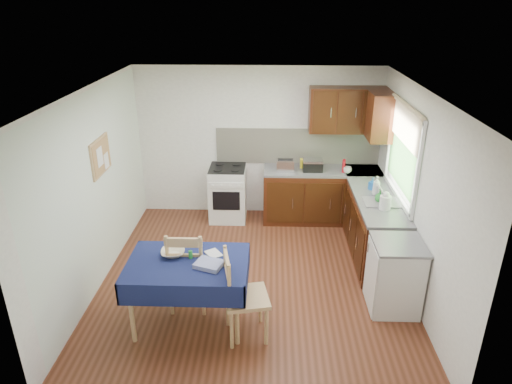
{
  "coord_description": "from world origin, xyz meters",
  "views": [
    {
      "loc": [
        0.21,
        -5.17,
        3.49
      ],
      "look_at": [
        0.02,
        0.24,
        1.16
      ],
      "focal_mm": 32.0,
      "sensor_mm": 36.0,
      "label": 1
    }
  ],
  "objects_px": {
    "sandwich_press": "(313,165)",
    "dish_rack": "(381,201)",
    "chair_near": "(241,293)",
    "dining_table": "(188,270)",
    "chair_far": "(188,268)",
    "kettle": "(385,201)",
    "toaster": "(285,165)"
  },
  "relations": [
    {
      "from": "chair_near",
      "to": "dish_rack",
      "type": "relative_size",
      "value": 2.25
    },
    {
      "from": "chair_near",
      "to": "sandwich_press",
      "type": "xyz_separation_m",
      "value": [
        0.97,
        2.88,
        0.43
      ]
    },
    {
      "from": "chair_near",
      "to": "toaster",
      "type": "distance_m",
      "value": 2.91
    },
    {
      "from": "chair_near",
      "to": "dish_rack",
      "type": "height_order",
      "value": "dish_rack"
    },
    {
      "from": "dining_table",
      "to": "toaster",
      "type": "relative_size",
      "value": 4.77
    },
    {
      "from": "dining_table",
      "to": "kettle",
      "type": "height_order",
      "value": "kettle"
    },
    {
      "from": "chair_near",
      "to": "toaster",
      "type": "relative_size",
      "value": 3.77
    },
    {
      "from": "chair_far",
      "to": "kettle",
      "type": "distance_m",
      "value": 2.69
    },
    {
      "from": "dining_table",
      "to": "chair_far",
      "type": "xyz_separation_m",
      "value": [
        -0.06,
        0.26,
        -0.14
      ]
    },
    {
      "from": "chair_far",
      "to": "toaster",
      "type": "height_order",
      "value": "toaster"
    },
    {
      "from": "chair_near",
      "to": "toaster",
      "type": "bearing_deg",
      "value": -21.94
    },
    {
      "from": "chair_near",
      "to": "chair_far",
      "type": "bearing_deg",
      "value": 43.04
    },
    {
      "from": "chair_far",
      "to": "dish_rack",
      "type": "relative_size",
      "value": 2.28
    },
    {
      "from": "dining_table",
      "to": "sandwich_press",
      "type": "distance_m",
      "value": 3.11
    },
    {
      "from": "dish_rack",
      "to": "kettle",
      "type": "xyz_separation_m",
      "value": [
        0.0,
        -0.19,
        0.09
      ]
    },
    {
      "from": "kettle",
      "to": "sandwich_press",
      "type": "bearing_deg",
      "value": 120.35
    },
    {
      "from": "sandwich_press",
      "to": "dish_rack",
      "type": "relative_size",
      "value": 0.68
    },
    {
      "from": "sandwich_press",
      "to": "kettle",
      "type": "distance_m",
      "value": 1.66
    },
    {
      "from": "dining_table",
      "to": "dish_rack",
      "type": "xyz_separation_m",
      "value": [
        2.41,
        1.43,
        0.22
      ]
    },
    {
      "from": "dining_table",
      "to": "toaster",
      "type": "height_order",
      "value": "toaster"
    },
    {
      "from": "chair_near",
      "to": "sandwich_press",
      "type": "bearing_deg",
      "value": -29.96
    },
    {
      "from": "toaster",
      "to": "dish_rack",
      "type": "distance_m",
      "value": 1.75
    },
    {
      "from": "chair_far",
      "to": "toaster",
      "type": "xyz_separation_m",
      "value": [
        1.19,
        2.35,
        0.44
      ]
    },
    {
      "from": "dining_table",
      "to": "dish_rack",
      "type": "relative_size",
      "value": 2.85
    },
    {
      "from": "toaster",
      "to": "chair_far",
      "type": "bearing_deg",
      "value": -93.65
    },
    {
      "from": "toaster",
      "to": "sandwich_press",
      "type": "distance_m",
      "value": 0.44
    },
    {
      "from": "chair_near",
      "to": "dining_table",
      "type": "bearing_deg",
      "value": 59.61
    },
    {
      "from": "chair_near",
      "to": "dish_rack",
      "type": "bearing_deg",
      "value": -59.12
    },
    {
      "from": "chair_near",
      "to": "sandwich_press",
      "type": "height_order",
      "value": "sandwich_press"
    },
    {
      "from": "chair_near",
      "to": "sandwich_press",
      "type": "relative_size",
      "value": 3.34
    },
    {
      "from": "sandwich_press",
      "to": "dish_rack",
      "type": "bearing_deg",
      "value": -71.42
    },
    {
      "from": "toaster",
      "to": "dish_rack",
      "type": "bearing_deg",
      "value": -19.82
    }
  ]
}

